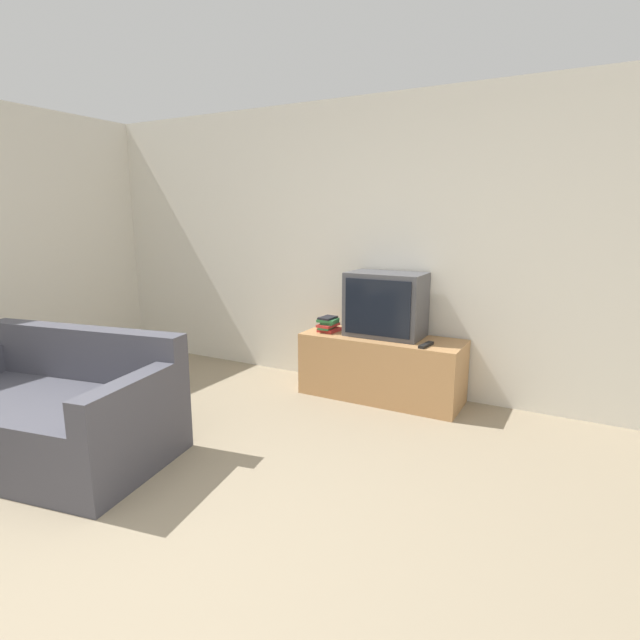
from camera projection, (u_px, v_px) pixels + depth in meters
name	position (u px, v px, depth m)	size (l,w,h in m)	color
ground_plane	(92.00, 578.00, 2.21)	(14.00, 14.00, 0.00)	gray
wall_back	(368.00, 247.00, 4.55)	(9.00, 0.06, 2.60)	silver
tv_stand	(381.00, 367.00, 4.37)	(1.40, 0.51, 0.55)	tan
television	(386.00, 304.00, 4.30)	(0.66, 0.40, 0.55)	#4C4C51
couch	(49.00, 416.00, 3.30)	(1.76, 1.20, 0.81)	#474751
book_stack	(328.00, 324.00, 4.50)	(0.18, 0.22, 0.14)	#B72D28
remote_on_stand	(426.00, 345.00, 3.99)	(0.08, 0.20, 0.02)	black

